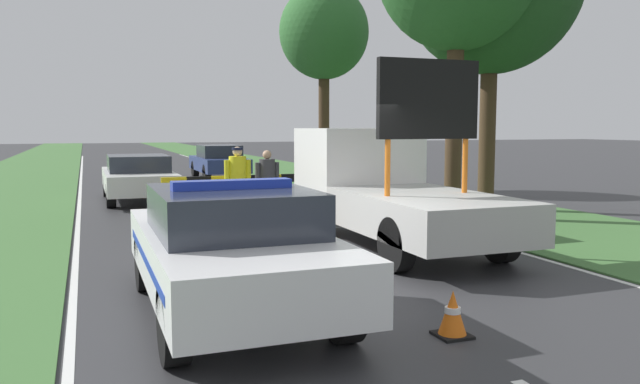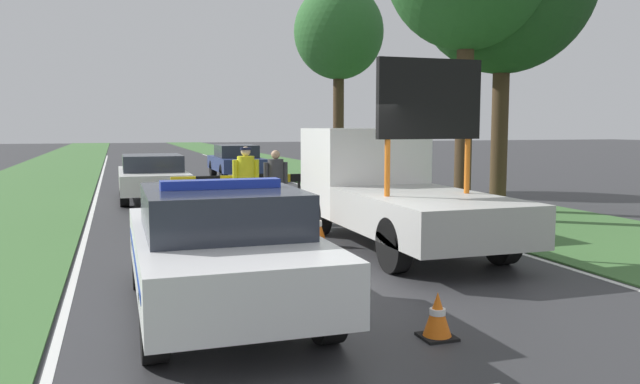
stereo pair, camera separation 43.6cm
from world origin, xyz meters
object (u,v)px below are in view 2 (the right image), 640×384
object	(u,v)px
queued_car_van_white	(152,176)
roadside_tree_near_right	(339,34)
traffic_cone_near_police	(268,197)
traffic_cone_near_truck	(349,195)
police_officer	(246,177)
work_truck	(388,186)
queued_car_hatch_blue	(236,161)
pedestrian_civilian	(276,179)
traffic_cone_centre_front	(437,316)
traffic_cone_behind_barrier	(315,226)
police_car	(220,247)
road_barrier	(244,182)

from	to	relation	value
queued_car_van_white	roadside_tree_near_right	distance (m)	7.89
traffic_cone_near_police	traffic_cone_near_truck	size ratio (longest dim) A/B	1.17
police_officer	queued_car_van_white	size ratio (longest dim) A/B	0.37
work_truck	queued_car_hatch_blue	xyz separation A→B (m)	(-0.03, 15.19, -0.31)
pedestrian_civilian	traffic_cone_centre_front	xyz separation A→B (m)	(-0.48, -8.65, -0.71)
pedestrian_civilian	traffic_cone_near_police	xyz separation A→B (m)	(0.16, 1.46, -0.59)
traffic_cone_behind_barrier	roadside_tree_near_right	distance (m)	11.47
police_car	road_barrier	bearing A→B (deg)	74.83
queued_car_van_white	queued_car_hatch_blue	world-z (taller)	queued_car_hatch_blue
traffic_cone_near_truck	traffic_cone_behind_barrier	size ratio (longest dim) A/B	0.84
traffic_cone_near_police	road_barrier	bearing A→B (deg)	-128.96
queued_car_hatch_blue	pedestrian_civilian	bearing A→B (deg)	84.05
traffic_cone_behind_barrier	work_truck	bearing A→B (deg)	-3.54
traffic_cone_near_police	police_car	bearing A→B (deg)	-106.92
road_barrier	traffic_cone_behind_barrier	world-z (taller)	road_barrier
police_officer	queued_car_van_white	bearing A→B (deg)	-67.36
work_truck	road_barrier	xyz separation A→B (m)	(-1.91, 4.04, -0.20)
queued_car_hatch_blue	roadside_tree_near_right	world-z (taller)	roadside_tree_near_right
traffic_cone_near_police	roadside_tree_near_right	bearing A→B (deg)	52.12
work_truck	roadside_tree_near_right	distance (m)	10.86
traffic_cone_behind_barrier	queued_car_van_white	xyz separation A→B (m)	(-2.39, 8.30, 0.35)
police_officer	roadside_tree_near_right	world-z (taller)	roadside_tree_near_right
road_barrier	traffic_cone_near_truck	xyz separation A→B (m)	(3.13, 1.16, -0.54)
road_barrier	queued_car_hatch_blue	xyz separation A→B (m)	(1.88, 11.15, -0.11)
work_truck	road_barrier	size ratio (longest dim) A/B	1.62
pedestrian_civilian	traffic_cone_near_truck	distance (m)	3.01
police_car	traffic_cone_behind_barrier	xyz separation A→B (m)	(2.28, 3.53, -0.41)
pedestrian_civilian	roadside_tree_near_right	size ratio (longest dim) A/B	0.23
police_car	traffic_cone_near_truck	xyz separation A→B (m)	(4.89, 8.65, -0.47)
traffic_cone_centre_front	traffic_cone_near_truck	size ratio (longest dim) A/B	0.79
traffic_cone_centre_front	traffic_cone_behind_barrier	bearing A→B (deg)	86.33
traffic_cone_centre_front	queued_car_van_white	xyz separation A→B (m)	(-2.06, 13.43, 0.47)
traffic_cone_near_police	roadside_tree_near_right	world-z (taller)	roadside_tree_near_right
work_truck	police_officer	world-z (taller)	work_truck
traffic_cone_centre_front	traffic_cone_behind_barrier	size ratio (longest dim) A/B	0.66
queued_car_van_white	roadside_tree_near_right	size ratio (longest dim) A/B	0.67
traffic_cone_near_police	traffic_cone_behind_barrier	world-z (taller)	traffic_cone_behind_barrier
police_car	traffic_cone_behind_barrier	distance (m)	4.22
traffic_cone_near_police	queued_car_hatch_blue	size ratio (longest dim) A/B	0.16
traffic_cone_centre_front	road_barrier	bearing A→B (deg)	91.17
pedestrian_civilian	queued_car_van_white	xyz separation A→B (m)	(-2.54, 4.79, -0.24)
traffic_cone_behind_barrier	roadside_tree_near_right	xyz separation A→B (m)	(3.91, 9.59, 4.93)
traffic_cone_near_truck	queued_car_van_white	bearing A→B (deg)	147.51
roadside_tree_near_right	traffic_cone_near_truck	bearing A→B (deg)	-106.10
police_car	traffic_cone_near_police	world-z (taller)	police_car
traffic_cone_near_police	traffic_cone_near_truck	world-z (taller)	traffic_cone_near_police
queued_car_van_white	pedestrian_civilian	bearing A→B (deg)	117.94
pedestrian_civilian	traffic_cone_near_truck	world-z (taller)	pedestrian_civilian
work_truck	traffic_cone_behind_barrier	xyz separation A→B (m)	(-1.39, 0.09, -0.69)
traffic_cone_centre_front	traffic_cone_behind_barrier	distance (m)	5.15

